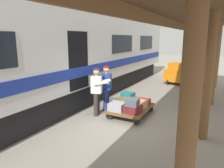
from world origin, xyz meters
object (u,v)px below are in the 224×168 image
object	(u,v)px
suitcase_red_plastic	(143,102)
porter_by_door	(97,90)
suitcase_maroon_trunk	(133,109)
train_car	(46,56)
suitcase_olive_duffel	(124,102)
luggage_cart	(131,108)
suitcase_tan_vintage	(138,105)
porter_in_overalls	(106,87)
suitcase_gray_aluminum	(118,106)
suitcase_slate_roller	(132,102)
baggage_tug	(178,73)
suitcase_teal_softside	(128,94)
suitcase_yellow_case	(129,99)

from	to	relation	value
suitcase_red_plastic	porter_by_door	world-z (taller)	porter_by_door
suitcase_maroon_trunk	train_car	bearing A→B (deg)	4.30
suitcase_olive_duffel	luggage_cart	bearing A→B (deg)	-180.00
suitcase_tan_vintage	porter_by_door	size ratio (longest dim) A/B	0.37
suitcase_olive_duffel	porter_in_overalls	bearing A→B (deg)	-6.23
train_car	suitcase_gray_aluminum	xyz separation A→B (m)	(-2.89, -0.26, -1.62)
suitcase_tan_vintage	porter_by_door	world-z (taller)	porter_by_door
train_car	suitcase_red_plastic	world-z (taller)	train_car
luggage_cart	porter_by_door	distance (m)	1.37
suitcase_gray_aluminum	porter_in_overalls	bearing A→B (deg)	-36.10
suitcase_olive_duffel	suitcase_slate_roller	size ratio (longest dim) A/B	1.31
porter_by_door	train_car	bearing A→B (deg)	5.68
suitcase_red_plastic	train_car	bearing A→B (deg)	19.68
train_car	luggage_cart	xyz separation A→B (m)	(-3.17, -0.75, -1.80)
suitcase_red_plastic	baggage_tug	xyz separation A→B (m)	(-0.14, -5.93, 0.22)
porter_by_door	porter_in_overalls	bearing A→B (deg)	-90.53
suitcase_red_plastic	suitcase_teal_softside	size ratio (longest dim) A/B	1.08
suitcase_olive_duffel	suitcase_gray_aluminum	bearing A→B (deg)	90.00
suitcase_slate_roller	suitcase_teal_softside	distance (m)	1.13
porter_in_overalls	luggage_cart	bearing A→B (deg)	175.40
suitcase_tan_vintage	porter_by_door	bearing A→B (deg)	21.69
luggage_cart	suitcase_maroon_trunk	distance (m)	0.59
suitcase_red_plastic	suitcase_tan_vintage	bearing A→B (deg)	90.00
train_car	suitcase_red_plastic	distance (m)	4.01
suitcase_maroon_trunk	porter_in_overalls	world-z (taller)	porter_in_overalls
porter_in_overalls	baggage_tug	size ratio (longest dim) A/B	0.89
suitcase_yellow_case	porter_in_overalls	bearing A→B (deg)	27.06
porter_by_door	suitcase_yellow_case	bearing A→B (deg)	-127.67
suitcase_red_plastic	baggage_tug	world-z (taller)	baggage_tug
suitcase_teal_softside	porter_by_door	world-z (taller)	porter_by_door
suitcase_yellow_case	suitcase_gray_aluminum	distance (m)	0.97
suitcase_olive_duffel	suitcase_tan_vintage	world-z (taller)	suitcase_olive_duffel
suitcase_maroon_trunk	suitcase_slate_roller	distance (m)	0.24
luggage_cart	suitcase_red_plastic	distance (m)	0.58
suitcase_tan_vintage	suitcase_gray_aluminum	size ratio (longest dim) A/B	1.11
suitcase_red_plastic	suitcase_maroon_trunk	bearing A→B (deg)	90.00
train_car	suitcase_slate_roller	size ratio (longest dim) A/B	46.27
suitcase_yellow_case	suitcase_maroon_trunk	size ratio (longest dim) A/B	1.05
luggage_cart	suitcase_teal_softside	world-z (taller)	suitcase_teal_softside
suitcase_red_plastic	porter_by_door	xyz separation A→B (m)	(1.35, 1.02, 0.52)
suitcase_gray_aluminum	porter_by_door	distance (m)	0.93
suitcase_teal_softside	baggage_tug	distance (m)	6.01
train_car	suitcase_red_plastic	bearing A→B (deg)	-160.32
luggage_cart	suitcase_olive_duffel	world-z (taller)	suitcase_olive_duffel
luggage_cart	suitcase_olive_duffel	bearing A→B (deg)	0.00
baggage_tug	suitcase_slate_roller	bearing A→B (deg)	88.73
porter_by_door	suitcase_gray_aluminum	bearing A→B (deg)	-176.33
suitcase_maroon_trunk	porter_by_door	distance (m)	1.44
suitcase_olive_duffel	porter_in_overalls	xyz separation A→B (m)	(0.78, -0.09, 0.48)
suitcase_tan_vintage	suitcase_gray_aluminum	distance (m)	0.74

